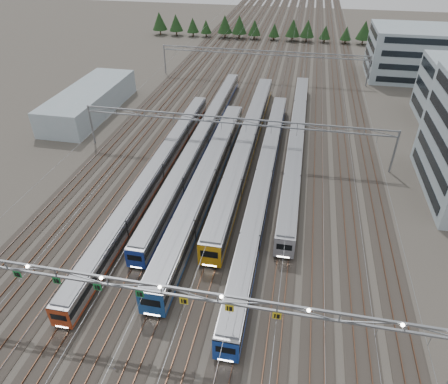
% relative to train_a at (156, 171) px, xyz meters
% --- Properties ---
extents(ground, '(400.00, 400.00, 0.00)m').
position_rel_train_a_xyz_m(ground, '(11.25, -29.14, -1.89)').
color(ground, '#47423A').
rests_on(ground, ground).
extents(track_bed, '(54.00, 260.00, 5.42)m').
position_rel_train_a_xyz_m(track_bed, '(11.25, 70.86, -0.40)').
color(track_bed, '#2D2823').
rests_on(track_bed, ground).
extents(train_a, '(2.53, 61.52, 3.28)m').
position_rel_train_a_xyz_m(train_a, '(0.00, 0.00, 0.00)').
color(train_a, black).
rests_on(train_a, ground).
extents(train_b, '(2.58, 68.99, 3.35)m').
position_rel_train_a_xyz_m(train_b, '(4.50, 13.68, 0.03)').
color(train_b, black).
rests_on(train_b, ground).
extents(train_c, '(3.12, 52.60, 4.08)m').
position_rel_train_a_xyz_m(train_c, '(9.00, -1.12, 0.40)').
color(train_c, black).
rests_on(train_c, ground).
extents(train_d, '(3.05, 63.08, 3.98)m').
position_rel_train_a_xyz_m(train_d, '(13.50, 12.76, 0.35)').
color(train_d, black).
rests_on(train_d, ground).
extents(train_e, '(2.69, 64.82, 3.50)m').
position_rel_train_a_xyz_m(train_e, '(18.00, 1.20, 0.11)').
color(train_e, black).
rests_on(train_e, ground).
extents(train_f, '(2.73, 63.69, 3.55)m').
position_rel_train_a_xyz_m(train_f, '(22.50, 16.50, 0.14)').
color(train_f, black).
rests_on(train_f, ground).
extents(gantry_near, '(56.36, 0.61, 8.08)m').
position_rel_train_a_xyz_m(gantry_near, '(11.20, -29.26, 5.20)').
color(gantry_near, gray).
rests_on(gantry_near, ground).
extents(gantry_mid, '(56.36, 0.36, 8.00)m').
position_rel_train_a_xyz_m(gantry_mid, '(11.25, 10.86, 4.50)').
color(gantry_mid, gray).
rests_on(gantry_mid, ground).
extents(gantry_far, '(56.36, 0.36, 8.00)m').
position_rel_train_a_xyz_m(gantry_far, '(11.25, 55.86, 4.50)').
color(gantry_far, gray).
rests_on(gantry_far, ground).
extents(depot_bldg_north, '(22.00, 18.00, 13.27)m').
position_rel_train_a_xyz_m(depot_bldg_north, '(51.04, 65.95, 4.75)').
color(depot_bldg_north, '#97ADB4').
rests_on(depot_bldg_north, ground).
extents(west_shed, '(10.00, 30.00, 5.50)m').
position_rel_train_a_xyz_m(west_shed, '(-24.59, 25.16, 0.86)').
color(west_shed, '#97ADB4').
rests_on(west_shed, ground).
extents(treeline, '(87.50, 5.60, 7.02)m').
position_rel_train_a_xyz_m(treeline, '(7.20, 100.36, 2.34)').
color(treeline, '#332114').
rests_on(treeline, ground).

